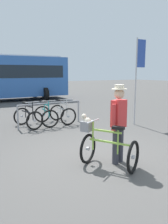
{
  "coord_description": "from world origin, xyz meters",
  "views": [
    {
      "loc": [
        -3.1,
        -4.31,
        1.99
      ],
      "look_at": [
        -0.12,
        0.54,
        1.0
      ],
      "focal_mm": 37.23,
      "sensor_mm": 36.0,
      "label": 1
    }
  ],
  "objects_px": {
    "racked_bike_black": "(28,117)",
    "featured_bicycle": "(104,145)",
    "person_with_featured_bike": "(119,121)",
    "racked_bike_teal": "(46,115)",
    "racked_bike_white": "(62,114)",
    "banner_flag": "(139,65)"
  },
  "relations": [
    {
      "from": "racked_bike_black",
      "to": "featured_bicycle",
      "type": "height_order",
      "value": "featured_bicycle"
    },
    {
      "from": "racked_bike_black",
      "to": "person_with_featured_bike",
      "type": "height_order",
      "value": "person_with_featured_bike"
    },
    {
      "from": "racked_bike_teal",
      "to": "person_with_featured_bike",
      "type": "xyz_separation_m",
      "value": [
        -0.08,
        -4.29,
        0.58
      ]
    },
    {
      "from": "featured_bicycle",
      "to": "racked_bike_white",
      "type": "bearing_deg",
      "value": 74.91
    },
    {
      "from": "racked_bike_teal",
      "to": "person_with_featured_bike",
      "type": "distance_m",
      "value": 4.33
    },
    {
      "from": "racked_bike_black",
      "to": "featured_bicycle",
      "type": "relative_size",
      "value": 0.92
    },
    {
      "from": "racked_bike_teal",
      "to": "featured_bicycle",
      "type": "relative_size",
      "value": 0.91
    },
    {
      "from": "racked_bike_white",
      "to": "banner_flag",
      "type": "distance_m",
      "value": 3.44
    },
    {
      "from": "racked_bike_white",
      "to": "banner_flag",
      "type": "xyz_separation_m",
      "value": [
        2.33,
        -1.71,
        1.86
      ]
    },
    {
      "from": "person_with_featured_bike",
      "to": "banner_flag",
      "type": "height_order",
      "value": "banner_flag"
    },
    {
      "from": "racked_bike_black",
      "to": "racked_bike_white",
      "type": "xyz_separation_m",
      "value": [
        1.4,
        0.03,
        0.0
      ]
    },
    {
      "from": "racked_bike_black",
      "to": "featured_bicycle",
      "type": "distance_m",
      "value": 4.3
    },
    {
      "from": "person_with_featured_bike",
      "to": "racked_bike_black",
      "type": "bearing_deg",
      "value": 98.3
    },
    {
      "from": "racked_bike_black",
      "to": "banner_flag",
      "type": "distance_m",
      "value": 4.49
    },
    {
      "from": "person_with_featured_bike",
      "to": "racked_bike_white",
      "type": "bearing_deg",
      "value": 79.81
    },
    {
      "from": "racked_bike_black",
      "to": "racked_bike_white",
      "type": "height_order",
      "value": "same"
    },
    {
      "from": "featured_bicycle",
      "to": "person_with_featured_bike",
      "type": "height_order",
      "value": "person_with_featured_bike"
    },
    {
      "from": "racked_bike_black",
      "to": "racked_bike_white",
      "type": "relative_size",
      "value": 1.05
    },
    {
      "from": "person_with_featured_bike",
      "to": "banner_flag",
      "type": "distance_m",
      "value": 4.25
    },
    {
      "from": "featured_bicycle",
      "to": "banner_flag",
      "type": "distance_m",
      "value": 4.7
    },
    {
      "from": "racked_bike_teal",
      "to": "racked_bike_white",
      "type": "relative_size",
      "value": 1.03
    },
    {
      "from": "featured_bicycle",
      "to": "banner_flag",
      "type": "xyz_separation_m",
      "value": [
        3.5,
        2.61,
        1.74
      ]
    }
  ]
}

